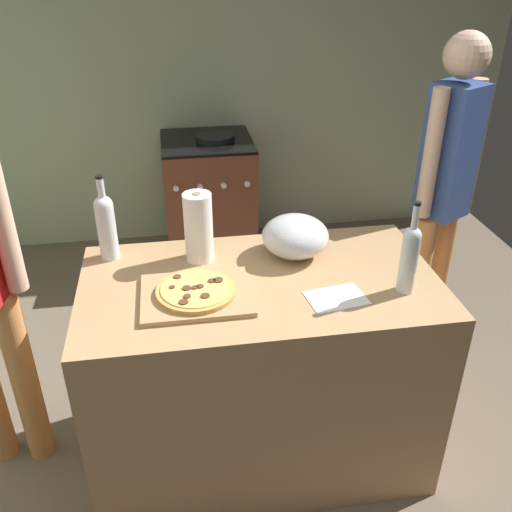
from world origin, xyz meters
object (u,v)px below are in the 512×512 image
Objects in this scene: paper_towel_roll at (199,227)px; person_in_red at (443,188)px; pizza at (196,290)px; mixing_bowl at (295,236)px; wine_bottle_dark at (106,224)px; stove at (209,199)px; wine_bottle_clear at (409,256)px.

person_in_red is (1.22, 0.36, -0.06)m from paper_towel_roll.
mixing_bowl is (0.42, 0.26, 0.05)m from pizza.
stove is (0.53, 1.60, -0.62)m from wine_bottle_dark.
pizza is 0.50m from wine_bottle_dark.
person_in_red is (1.25, 0.65, 0.05)m from pizza.
wine_bottle_clear is 2.20m from stove.
wine_bottle_dark is 0.39× the size of stove.
person_in_red is at bearing -51.02° from stove.
pizza is 1.06× the size of mixing_bowl.
person_in_red reaches higher than wine_bottle_dark.
mixing_bowl is at bearing -7.32° from wine_bottle_dark.
wine_bottle_clear is 0.88m from person_in_red.
wine_bottle_dark is (-1.10, 0.43, 0.01)m from wine_bottle_clear.
person_in_red is (0.49, 0.72, -0.07)m from wine_bottle_clear.
wine_bottle_dark reaches higher than pizza.
paper_towel_roll is (0.03, 0.29, 0.11)m from pizza.
mixing_bowl is at bearing -4.09° from paper_towel_roll.
mixing_bowl is 0.76m from wine_bottle_dark.
wine_bottle_clear is 0.39× the size of stove.
person_in_red reaches higher than wine_bottle_clear.
paper_towel_roll is at bearing 153.64° from wine_bottle_clear.
mixing_bowl is 0.92m from person_in_red.
mixing_bowl is at bearing -82.37° from stove.
wine_bottle_clear is at bearing -21.51° from wine_bottle_dark.
wine_bottle_clear reaches higher than paper_towel_roll.
mixing_bowl is 1.80m from stove.
pizza is 0.17× the size of person_in_red.
stove is at bearing 84.41° from paper_towel_roll.
stove is 1.77m from person_in_red.
pizza is 0.32× the size of stove.
paper_towel_roll is 0.17× the size of person_in_red.
wine_bottle_clear is at bearing -44.36° from mixing_bowl.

